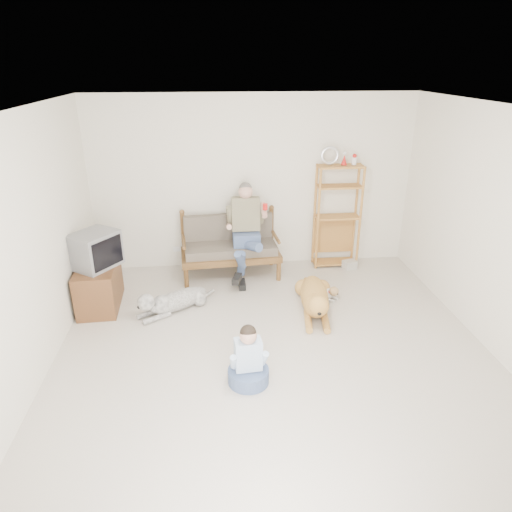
{
  "coord_description": "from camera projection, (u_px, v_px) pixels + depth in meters",
  "views": [
    {
      "loc": [
        -0.64,
        -4.2,
        3.12
      ],
      "look_at": [
        -0.13,
        1.0,
        0.87
      ],
      "focal_mm": 32.0,
      "sensor_mm": 36.0,
      "label": 1
    }
  ],
  "objects": [
    {
      "name": "floor",
      "position": [
        276.0,
        362.0,
        5.13
      ],
      "size": [
        5.5,
        5.5,
        0.0
      ],
      "primitive_type": "plane",
      "color": "beige",
      "rests_on": "ground"
    },
    {
      "name": "ceiling",
      "position": [
        282.0,
        111.0,
        4.06
      ],
      "size": [
        5.5,
        5.5,
        0.0
      ],
      "primitive_type": "plane",
      "rotation": [
        3.14,
        0.0,
        0.0
      ],
      "color": "silver",
      "rests_on": "ground"
    },
    {
      "name": "wall_back",
      "position": [
        253.0,
        183.0,
        7.11
      ],
      "size": [
        5.0,
        0.0,
        5.0
      ],
      "primitive_type": "plane",
      "rotation": [
        1.57,
        0.0,
        0.0
      ],
      "color": "silver",
      "rests_on": "ground"
    },
    {
      "name": "wall_front",
      "position": [
        365.0,
        482.0,
        2.08
      ],
      "size": [
        5.0,
        0.0,
        5.0
      ],
      "primitive_type": "plane",
      "rotation": [
        -1.57,
        0.0,
        0.0
      ],
      "color": "silver",
      "rests_on": "ground"
    },
    {
      "name": "wall_left",
      "position": [
        20.0,
        261.0,
        4.37
      ],
      "size": [
        0.0,
        5.5,
        5.5
      ],
      "primitive_type": "plane",
      "rotation": [
        1.57,
        0.0,
        1.57
      ],
      "color": "silver",
      "rests_on": "ground"
    },
    {
      "name": "loveseat",
      "position": [
        230.0,
        245.0,
        7.06
      ],
      "size": [
        1.54,
        0.8,
        0.95
      ],
      "rotation": [
        0.0,
        0.0,
        0.07
      ],
      "color": "brown",
      "rests_on": "ground"
    },
    {
      "name": "man",
      "position": [
        245.0,
        238.0,
        6.79
      ],
      "size": [
        0.56,
        0.8,
        1.29
      ],
      "color": "slate",
      "rests_on": "loveseat"
    },
    {
      "name": "etagere",
      "position": [
        337.0,
        215.0,
        7.24
      ],
      "size": [
        0.73,
        0.32,
        1.94
      ],
      "color": "#B88A39",
      "rests_on": "ground"
    },
    {
      "name": "book_stack",
      "position": [
        350.0,
        265.0,
        7.4
      ],
      "size": [
        0.24,
        0.21,
        0.13
      ],
      "primitive_type": "cube",
      "rotation": [
        0.0,
        0.0,
        0.3
      ],
      "color": "silver",
      "rests_on": "ground"
    },
    {
      "name": "tv_stand",
      "position": [
        99.0,
        286.0,
        6.18
      ],
      "size": [
        0.54,
        0.92,
        0.6
      ],
      "rotation": [
        0.0,
        0.0,
        0.05
      ],
      "color": "brown",
      "rests_on": "ground"
    },
    {
      "name": "crt_tv",
      "position": [
        95.0,
        250.0,
        5.96
      ],
      "size": [
        0.7,
        0.72,
        0.47
      ],
      "rotation": [
        0.0,
        0.0,
        -0.61
      ],
      "color": "slate",
      "rests_on": "tv_stand"
    },
    {
      "name": "wall_outlet",
      "position": [
        177.0,
        249.0,
        7.39
      ],
      "size": [
        0.12,
        0.02,
        0.08
      ],
      "primitive_type": "cube",
      "color": "white",
      "rests_on": "ground"
    },
    {
      "name": "golden_retriever",
      "position": [
        315.0,
        298.0,
        6.09
      ],
      "size": [
        0.51,
        1.52,
        0.46
      ],
      "rotation": [
        0.0,
        0.0,
        -0.14
      ],
      "color": "gold",
      "rests_on": "ground"
    },
    {
      "name": "shaggy_dog",
      "position": [
        172.0,
        301.0,
        6.1
      ],
      "size": [
        1.06,
        0.81,
        0.37
      ],
      "rotation": [
        0.0,
        0.0,
        -0.98
      ],
      "color": "white",
      "rests_on": "ground"
    },
    {
      "name": "terrier",
      "position": [
        325.0,
        292.0,
        6.48
      ],
      "size": [
        0.43,
        0.45,
        0.21
      ],
      "rotation": [
        0.0,
        0.0,
        0.74
      ],
      "color": "silver",
      "rests_on": "ground"
    },
    {
      "name": "child",
      "position": [
        248.0,
        362.0,
        4.71
      ],
      "size": [
        0.43,
        0.43,
        0.68
      ],
      "rotation": [
        0.0,
        0.0,
        0.09
      ],
      "color": "slate",
      "rests_on": "ground"
    }
  ]
}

